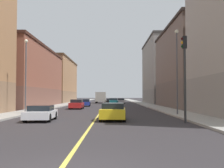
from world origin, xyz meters
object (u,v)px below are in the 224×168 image
object	(u,v)px
car_blue	(85,103)
car_yellow	(113,112)
traffic_light_left_near	(184,67)
car_teal	(113,102)
car_silver	(121,101)
car_red	(76,104)
box_truck	(101,97)
building_left_mid	(193,68)
street_lamp_left_near	(177,64)
car_white	(41,113)
car_black	(110,101)
street_lamp_right_near	(26,69)
building_right_distant	(55,81)
building_left_far	(165,72)
building_right_midblock	(23,77)

from	to	relation	value
car_blue	car_yellow	world-z (taller)	car_yellow
traffic_light_left_near	car_teal	world-z (taller)	traffic_light_left_near
car_teal	car_silver	xyz separation A→B (m)	(1.85, 9.04, -0.04)
car_red	box_truck	size ratio (longest dim) A/B	0.54
building_left_mid	street_lamp_left_near	size ratio (longest dim) A/B	2.54
car_red	car_white	world-z (taller)	car_red
car_blue	car_black	xyz separation A→B (m)	(4.47, 13.95, -0.02)
building_left_mid	car_black	size ratio (longest dim) A/B	4.69
street_lamp_right_near	car_silver	size ratio (longest dim) A/B	1.87
building_right_distant	car_white	bearing A→B (deg)	-79.39
car_teal	car_silver	distance (m)	9.23
building_right_distant	car_black	xyz separation A→B (m)	(15.03, -11.16, -5.24)
building_left_mid	traffic_light_left_near	bearing A→B (deg)	-108.12
car_blue	car_yellow	bearing A→B (deg)	-79.84
building_left_mid	street_lamp_right_near	xyz separation A→B (m)	(-21.69, -14.41, -1.55)
car_silver	box_truck	bearing A→B (deg)	144.67
car_red	car_silver	bearing A→B (deg)	74.79
building_left_far	car_silver	distance (m)	12.72
building_right_distant	car_teal	bearing A→B (deg)	-48.23
car_red	car_teal	bearing A→B (deg)	72.93
building_right_midblock	car_teal	distance (m)	18.77
building_right_distant	car_yellow	bearing A→B (deg)	-73.62
street_lamp_right_near	car_blue	bearing A→B (deg)	79.12
building_right_midblock	car_blue	size ratio (longest dim) A/B	5.61
street_lamp_right_near	car_blue	distance (m)	21.81
traffic_light_left_near	car_white	distance (m)	11.30
building_right_distant	car_silver	size ratio (longest dim) A/B	6.11
building_left_far	car_blue	distance (m)	25.11
car_white	car_yellow	distance (m)	5.56
building_left_mid	street_lamp_right_near	size ratio (longest dim) A/B	2.71
building_left_mid	car_black	world-z (taller)	building_left_mid
car_blue	car_red	bearing A→B (deg)	-91.11
building_right_midblock	box_truck	bearing A→B (deg)	59.79
car_red	building_right_midblock	bearing A→B (deg)	141.52
traffic_light_left_near	car_white	size ratio (longest dim) A/B	1.52
car_yellow	car_silver	world-z (taller)	car_yellow
building_right_midblock	traffic_light_left_near	size ratio (longest dim) A/B	4.21
car_blue	car_yellow	size ratio (longest dim) A/B	1.11
building_left_mid	car_red	size ratio (longest dim) A/B	5.12
building_left_mid	box_truck	distance (m)	31.24
street_lamp_right_near	car_teal	world-z (taller)	street_lamp_right_near
traffic_light_left_near	car_black	xyz separation A→B (m)	(-5.64, 43.61, -3.40)
car_blue	building_left_far	bearing A→B (deg)	43.00
building_right_distant	box_truck	distance (m)	14.32
building_right_distant	car_red	distance (m)	36.93
car_red	car_teal	distance (m)	18.25
street_lamp_left_near	street_lamp_right_near	size ratio (longest dim) A/B	1.07
traffic_light_left_near	building_right_distant	bearing A→B (deg)	110.68
building_left_far	traffic_light_left_near	distance (m)	46.86
car_white	car_yellow	bearing A→B (deg)	4.99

